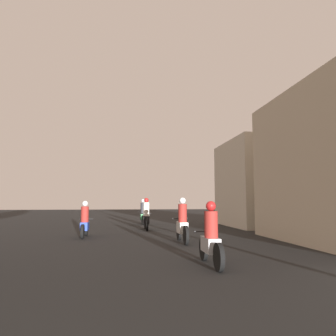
# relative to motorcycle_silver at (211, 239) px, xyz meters

# --- Properties ---
(motorcycle_silver) EXTENTS (0.60, 2.00, 1.52)m
(motorcycle_silver) POSITION_rel_motorcycle_silver_xyz_m (0.00, 0.00, 0.00)
(motorcycle_silver) COLOR black
(motorcycle_silver) RESTS_ON ground_plane
(motorcycle_white) EXTENTS (0.60, 2.15, 1.65)m
(motorcycle_white) POSITION_rel_motorcycle_silver_xyz_m (0.09, 4.36, 0.04)
(motorcycle_white) COLOR black
(motorcycle_white) RESTS_ON ground_plane
(motorcycle_blue) EXTENTS (0.60, 1.92, 1.53)m
(motorcycle_blue) POSITION_rel_motorcycle_silver_xyz_m (-3.69, 6.60, 0.00)
(motorcycle_blue) COLOR black
(motorcycle_blue) RESTS_ON ground_plane
(motorcycle_black) EXTENTS (0.60, 2.04, 1.68)m
(motorcycle_black) POSITION_rel_motorcycle_silver_xyz_m (-0.89, 9.85, 0.06)
(motorcycle_black) COLOR black
(motorcycle_black) RESTS_ON ground_plane
(motorcycle_green) EXTENTS (0.60, 1.94, 1.65)m
(motorcycle_green) POSITION_rel_motorcycle_silver_xyz_m (-0.83, 13.98, 0.04)
(motorcycle_green) COLOR black
(motorcycle_green) RESTS_ON ground_plane
(building_right_far) EXTENTS (5.10, 5.92, 5.18)m
(building_right_far) POSITION_rel_motorcycle_silver_xyz_m (6.75, 11.56, 1.98)
(building_right_far) COLOR beige
(building_right_far) RESTS_ON ground_plane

